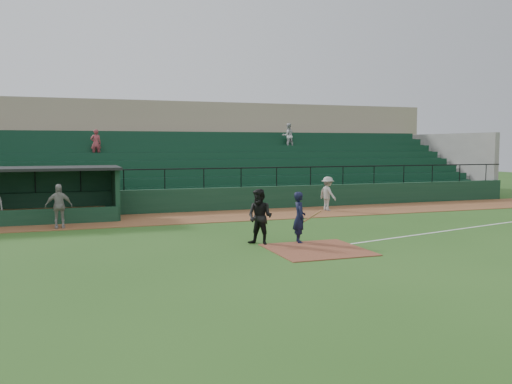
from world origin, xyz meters
name	(u,v)px	position (x,y,z in m)	size (l,w,h in m)	color
ground	(304,245)	(0.00, 0.00, 0.00)	(90.00, 90.00, 0.00)	#274F19
warning_track	(235,216)	(0.00, 8.00, 0.01)	(40.00, 4.00, 0.03)	brown
home_plate_dirt	(317,250)	(0.00, -1.00, 0.01)	(3.00, 3.00, 0.03)	brown
foul_line	(470,228)	(8.00, 1.20, 0.01)	(18.00, 0.09, 0.01)	white
stadium_structure	(195,163)	(0.00, 16.46, 2.30)	(38.00, 13.08, 6.40)	#10311E
dugout	(17,191)	(-9.75, 9.56, 1.33)	(8.90, 3.20, 2.42)	#10311E
batter_at_plate	(299,217)	(-0.03, 0.36, 0.90)	(1.07, 0.73, 1.79)	black
umpire	(260,217)	(-1.43, 0.51, 0.96)	(0.93, 0.72, 1.91)	black
runner	(328,194)	(5.07, 8.24, 0.90)	(1.13, 0.65, 1.75)	#9E9A94
dugout_player_a	(59,206)	(-7.96, 6.56, 0.93)	(1.05, 0.44, 1.80)	gray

